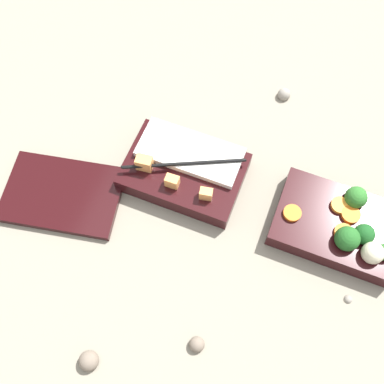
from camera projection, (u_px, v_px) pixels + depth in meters
The scene contains 8 objects.
ground_plane at pixel (256, 202), 0.82m from camera, with size 3.00×3.00×0.00m, color gray.
bento_tray_vegetable at pixel (340, 228), 0.78m from camera, with size 0.22×0.14×0.07m.
bento_tray_rice at pixel (185, 169), 0.83m from camera, with size 0.22×0.14×0.07m.
bento_lid at pixel (63, 194), 0.82m from camera, with size 0.21×0.14×0.01m, color black.
pebble_0 at pixel (89, 361), 0.70m from camera, with size 0.03×0.03×0.03m, color #7A6B5B.
pebble_1 at pixel (284, 94), 0.92m from camera, with size 0.03×0.03×0.03m, color gray.
pebble_2 at pixel (349, 299), 0.74m from camera, with size 0.01×0.01×0.01m, color gray.
pebble_3 at pixel (197, 344), 0.71m from camera, with size 0.03×0.03×0.03m, color #7A6B5B.
Camera 1 is at (-0.01, 0.35, 0.75)m, focal length 42.00 mm.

